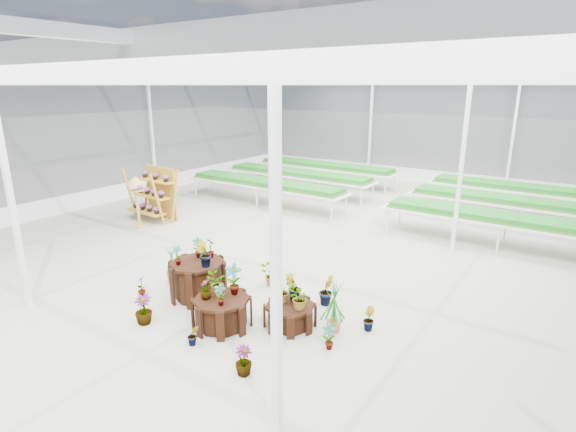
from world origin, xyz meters
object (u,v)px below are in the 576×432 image
Objects in this scene: plinth_mid at (222,312)px; bird_table at (137,202)px; plinth_low at (290,315)px; shelf_rack at (152,194)px; plinth_tall at (198,279)px.

bird_table is (-6.07, 2.92, 0.53)m from plinth_mid.
bird_table is (-7.07, 2.22, 0.60)m from plinth_low.
plinth_low is 0.55× the size of shelf_rack.
shelf_rack reaches higher than plinth_low.
bird_table is at bearing -63.58° from shelf_rack.
shelf_rack reaches higher than bird_table.
plinth_low is 0.57× the size of bird_table.
plinth_tall reaches higher than plinth_low.
shelf_rack is at bearing 149.59° from plinth_mid.
bird_table is at bearing 154.28° from plinth_mid.
plinth_mid is 7.44m from shelf_rack.
plinth_mid is 1.22m from plinth_low.
bird_table is at bearing 154.50° from plinth_tall.
plinth_mid is (1.20, -0.60, -0.11)m from plinth_tall.
plinth_tall is at bearing 153.43° from plinth_mid.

